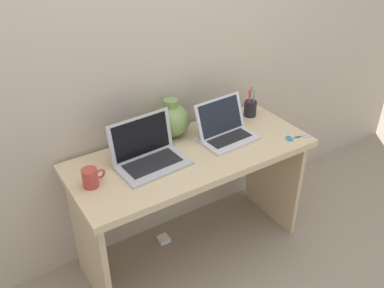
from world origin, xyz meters
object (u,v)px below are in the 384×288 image
laptop_left (147,152)px  scissors (294,138)px  power_brick (163,239)px  laptop_right (224,128)px  pen_cup (250,108)px  coffee_mug (91,178)px  green_vase (171,120)px

laptop_left → scissors: laptop_left is taller
laptop_left → power_brick: bearing=40.9°
laptop_right → pen_cup: (0.29, 0.13, -0.01)m
laptop_left → coffee_mug: bearing=-172.7°
laptop_left → laptop_right: size_ratio=1.14×
power_brick → laptop_right: bearing=-18.4°
power_brick → scissors: bearing=-26.8°
power_brick → coffee_mug: bearing=-161.6°
laptop_left → green_vase: laptop_left is taller
laptop_right → coffee_mug: 0.80m
power_brick → pen_cup: bearing=0.6°
laptop_right → scissors: laptop_right is taller
green_vase → laptop_left: bearing=-144.5°
scissors → laptop_right: bearing=145.3°
pen_cup → laptop_left: bearing=-171.6°
green_vase → power_brick: 0.81m
green_vase → power_brick: bearing=-151.1°
laptop_left → laptop_right: 0.48m
coffee_mug → pen_cup: bearing=8.1°
pen_cup → power_brick: 0.99m
scissors → green_vase: bearing=144.0°
green_vase → coffee_mug: green_vase is taller
green_vase → power_brick: size_ratio=3.14×
laptop_right → scissors: bearing=-34.7°
laptop_left → coffee_mug: laptop_left is taller
laptop_right → scissors: (0.33, -0.23, -0.05)m
coffee_mug → scissors: 1.14m
coffee_mug → power_brick: 0.88m
green_vase → pen_cup: green_vase is taller
laptop_left → pen_cup: bearing=8.4°
scissors → power_brick: (-0.68, 0.34, -0.71)m
laptop_right → coffee_mug: (-0.80, -0.03, -0.01)m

